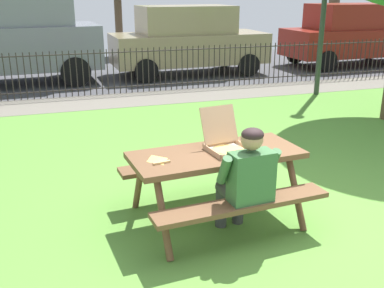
{
  "coord_description": "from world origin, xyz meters",
  "views": [
    {
      "loc": [
        -2.28,
        -3.79,
        2.39
      ],
      "look_at": [
        -0.81,
        0.78,
        0.75
      ],
      "focal_mm": 42.59,
      "sensor_mm": 36.0,
      "label": 1
    }
  ],
  "objects": [
    {
      "name": "iron_fence_streetside",
      "position": [
        0.0,
        6.96,
        0.54
      ],
      "size": [
        23.37,
        0.03,
        1.06
      ],
      "color": "#2D2823",
      "rests_on": "ground"
    },
    {
      "name": "adult_at_table",
      "position": [
        -0.55,
        -0.1,
        0.66
      ],
      "size": [
        0.62,
        0.61,
        1.19
      ],
      "color": "#3C3C3C",
      "rests_on": "ground"
    },
    {
      "name": "pizza_slice_on_table",
      "position": [
        -1.31,
        0.34,
        0.78
      ],
      "size": [
        0.2,
        0.26,
        0.02
      ],
      "color": "#F7D35D",
      "rests_on": "picnic_table_foreground"
    },
    {
      "name": "street_asphalt",
      "position": [
        0.0,
        10.16,
        -0.01
      ],
      "size": [
        28.0,
        6.38,
        0.01
      ],
      "primitive_type": "cube",
      "color": "#424247"
    },
    {
      "name": "parked_car_far_right",
      "position": [
        7.22,
        8.94,
        1.01
      ],
      "size": [
        4.44,
        2.0,
        1.94
      ],
      "color": "maroon",
      "rests_on": "ground"
    },
    {
      "name": "pizza_box_open",
      "position": [
        -0.55,
        0.43,
        0.85
      ],
      "size": [
        0.46,
        0.54,
        0.43
      ],
      "color": "tan",
      "rests_on": "picnic_table_foreground"
    },
    {
      "name": "parked_car_center",
      "position": [
        -3.22,
        8.94,
        1.31
      ],
      "size": [
        4.8,
        2.29,
        2.46
      ],
      "color": "slate",
      "rests_on": "ground"
    },
    {
      "name": "ground",
      "position": [
        0.0,
        1.48,
        -0.01
      ],
      "size": [
        28.0,
        10.96,
        0.02
      ],
      "primitive_type": "cube",
      "color": "#599037"
    },
    {
      "name": "picnic_table_foreground",
      "position": [
        -0.67,
        0.39,
        0.6
      ],
      "size": [
        1.91,
        1.62,
        0.79
      ],
      "color": "brown",
      "rests_on": "ground"
    },
    {
      "name": "cobblestone_walkway",
      "position": [
        0.0,
        6.26,
        -0.0
      ],
      "size": [
        28.0,
        1.4,
        0.01
      ],
      "primitive_type": "cube",
      "color": "slate"
    },
    {
      "name": "parked_car_right",
      "position": [
        1.68,
        8.94,
        1.01
      ],
      "size": [
        4.44,
        2.0,
        1.94
      ],
      "color": "#9B8864",
      "rests_on": "ground"
    }
  ]
}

